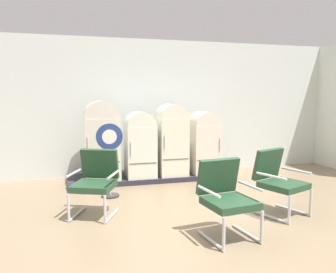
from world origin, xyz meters
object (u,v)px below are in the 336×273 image
armchair_left (96,179)px  sign_stand (110,161)px  armchair_right (278,178)px  refrigerator_1 (140,143)px  refrigerator_3 (204,141)px  refrigerator_0 (102,138)px  refrigerator_2 (171,137)px  armchair_center (226,194)px

armchair_left → sign_stand: sign_stand is taller
armchair_right → refrigerator_1: bearing=123.3°
refrigerator_3 → armchair_left: (-2.47, -1.83, -0.27)m
refrigerator_0 → armchair_right: refrigerator_0 is taller
sign_stand → armchair_left: bearing=-109.2°
refrigerator_1 → refrigerator_2: 0.70m
refrigerator_3 → armchair_center: (-0.92, -3.10, -0.27)m
armchair_right → armchair_center: (-1.13, -0.57, 0.00)m
armchair_left → armchair_center: size_ratio=1.00×
refrigerator_3 → sign_stand: refrigerator_3 is taller
refrigerator_1 → refrigerator_2: (0.69, 0.04, 0.09)m
armchair_left → refrigerator_2: bearing=47.2°
refrigerator_2 → refrigerator_3: refrigerator_2 is taller
refrigerator_0 → refrigerator_3: size_ratio=1.18×
refrigerator_1 → armchair_left: 2.11m
refrigerator_0 → armchair_left: bearing=-97.2°
refrigerator_0 → refrigerator_1: 0.80m
armchair_right → sign_stand: (-2.39, 1.55, 0.10)m
armchair_right → armchair_left: bearing=165.4°
refrigerator_1 → sign_stand: bearing=-127.0°
refrigerator_2 → sign_stand: refrigerator_2 is taller
refrigerator_3 → refrigerator_0: bearing=179.1°
refrigerator_3 → sign_stand: 2.39m
refrigerator_0 → refrigerator_2: bearing=-0.1°
refrigerator_2 → armchair_right: bearing=-69.4°
refrigerator_1 → refrigerator_3: (1.44, 0.00, -0.01)m
armchair_right → refrigerator_3: bearing=94.9°
armchair_left → armchair_center: (1.55, -1.27, 0.00)m
refrigerator_1 → sign_stand: refrigerator_1 is taller
armchair_center → sign_stand: (-1.26, 2.12, 0.10)m
refrigerator_0 → armchair_right: 3.57m
refrigerator_1 → armchair_right: refrigerator_1 is taller
refrigerator_0 → refrigerator_3: bearing=-0.9°
refrigerator_0 → refrigerator_2: refrigerator_0 is taller
armchair_left → armchair_center: 2.01m
refrigerator_1 → armchair_right: bearing=-56.7°
refrigerator_2 → armchair_left: 2.56m
refrigerator_2 → armchair_left: refrigerator_2 is taller
refrigerator_0 → refrigerator_2: (1.49, -0.00, -0.03)m
refrigerator_0 → sign_stand: (0.06, -1.01, -0.30)m
refrigerator_3 → armchair_right: bearing=-85.1°
refrigerator_0 → armchair_center: (1.32, -3.13, -0.40)m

